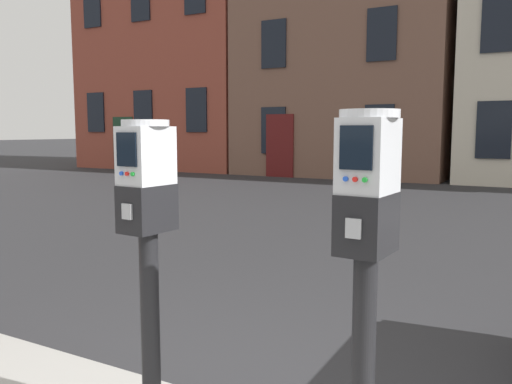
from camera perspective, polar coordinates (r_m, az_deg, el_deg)
parking_meter_near_kerb at (r=2.47m, az=-11.78°, el=-2.81°), size 0.23×0.26×1.45m
parking_meter_twin_adjacent at (r=1.96m, az=11.98°, el=-4.73°), size 0.23×0.26×1.48m
townhouse_cream_stone at (r=23.99m, az=-6.89°, el=18.05°), size 7.56×6.88×12.56m
townhouse_brick_corner at (r=20.32m, az=11.06°, el=18.32°), size 7.20×6.45×11.36m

